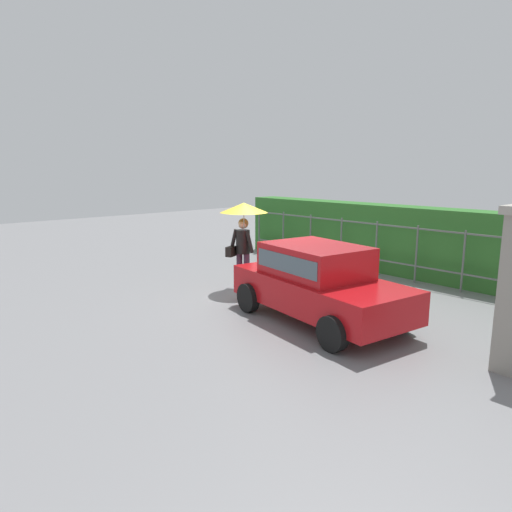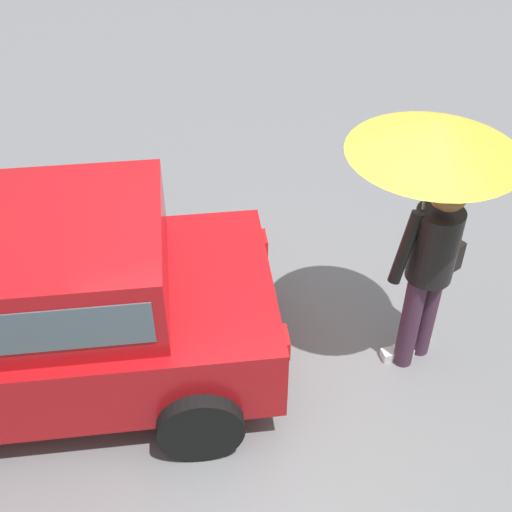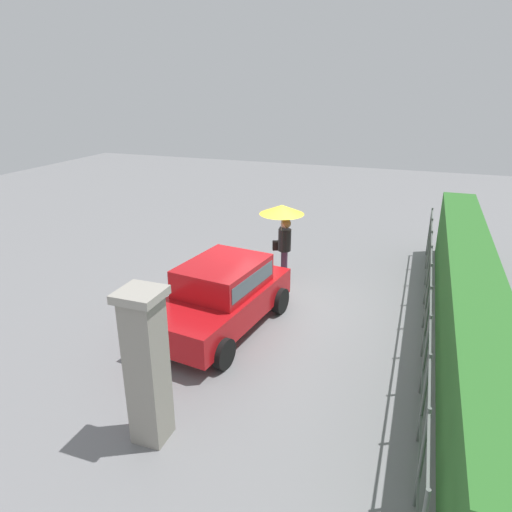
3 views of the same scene
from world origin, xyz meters
name	(u,v)px [view 3 (image 3 of 3)]	position (x,y,z in m)	size (l,w,h in m)	color
ground_plane	(276,302)	(0.00, 0.00, 0.00)	(40.00, 40.00, 0.00)	slate
car	(222,293)	(1.57, -0.73, 0.80)	(3.90, 2.26, 1.48)	#B71116
pedestrian	(283,222)	(-1.25, -0.25, 1.66)	(1.15, 1.15, 2.11)	#47283D
gate_pillar	(147,366)	(4.99, -0.36, 1.24)	(0.60, 0.60, 2.42)	gray
fence_section	(427,305)	(0.71, 3.39, 0.83)	(10.90, 0.05, 1.50)	#59605B
hedge_row	(466,305)	(0.71, 4.10, 0.95)	(11.85, 0.90, 1.90)	#2D6B28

